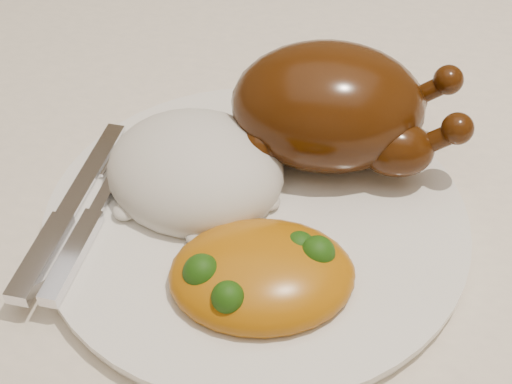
# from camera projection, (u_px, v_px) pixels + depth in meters

# --- Properties ---
(dining_table) EXTENTS (1.60, 0.90, 0.76)m
(dining_table) POSITION_uv_depth(u_px,v_px,m) (380.00, 173.00, 0.70)
(dining_table) COLOR brown
(dining_table) RESTS_ON floor
(tablecloth) EXTENTS (1.73, 1.03, 0.18)m
(tablecloth) POSITION_uv_depth(u_px,v_px,m) (390.00, 113.00, 0.65)
(tablecloth) COLOR beige
(tablecloth) RESTS_ON dining_table
(dinner_plate) EXTENTS (0.31, 0.31, 0.01)m
(dinner_plate) POSITION_uv_depth(u_px,v_px,m) (256.00, 219.00, 0.50)
(dinner_plate) COLOR white
(dinner_plate) RESTS_ON tablecloth
(roast_chicken) EXTENTS (0.18, 0.12, 0.09)m
(roast_chicken) POSITION_uv_depth(u_px,v_px,m) (333.00, 107.00, 0.51)
(roast_chicken) COLOR #452207
(roast_chicken) RESTS_ON dinner_plate
(rice_mound) EXTENTS (0.15, 0.14, 0.07)m
(rice_mound) POSITION_uv_depth(u_px,v_px,m) (195.00, 171.00, 0.51)
(rice_mound) COLOR white
(rice_mound) RESTS_ON dinner_plate
(mac_and_cheese) EXTENTS (0.14, 0.12, 0.04)m
(mac_and_cheese) POSITION_uv_depth(u_px,v_px,m) (269.00, 273.00, 0.44)
(mac_and_cheese) COLOR #C5770C
(mac_and_cheese) RESTS_ON dinner_plate
(cutlery) EXTENTS (0.04, 0.18, 0.01)m
(cutlery) POSITION_uv_depth(u_px,v_px,m) (71.00, 229.00, 0.48)
(cutlery) COLOR silver
(cutlery) RESTS_ON dinner_plate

